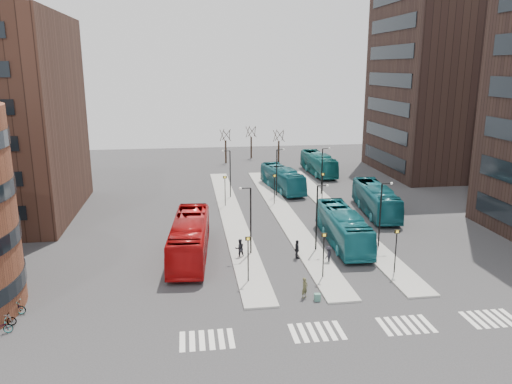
{
  "coord_description": "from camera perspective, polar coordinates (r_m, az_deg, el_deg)",
  "views": [
    {
      "loc": [
        -8.88,
        -23.83,
        16.43
      ],
      "look_at": [
        -2.5,
        21.06,
        5.0
      ],
      "focal_mm": 35.0,
      "sensor_mm": 36.0,
      "label": 1
    }
  ],
  "objects": [
    {
      "name": "ground",
      "position": [
        30.27,
        10.95,
        -19.0
      ],
      "size": [
        160.0,
        160.0,
        0.0
      ],
      "primitive_type": "plane",
      "color": "#2B2B2D",
      "rests_on": "ground"
    },
    {
      "name": "island_left",
      "position": [
        56.47,
        -2.79,
        -2.7
      ],
      "size": [
        2.5,
        45.0,
        0.15
      ],
      "primitive_type": "cube",
      "color": "gray",
      "rests_on": "ground"
    },
    {
      "name": "island_mid",
      "position": [
        57.3,
        3.2,
        -2.46
      ],
      "size": [
        2.5,
        45.0,
        0.15
      ],
      "primitive_type": "cube",
      "color": "gray",
      "rests_on": "ground"
    },
    {
      "name": "island_right",
      "position": [
        58.74,
        8.95,
        -2.2
      ],
      "size": [
        2.5,
        45.0,
        0.15
      ],
      "primitive_type": "cube",
      "color": "gray",
      "rests_on": "ground"
    },
    {
      "name": "suitcase",
      "position": [
        37.02,
        7.01,
        -11.85
      ],
      "size": [
        0.44,
        0.35,
        0.54
      ],
      "primitive_type": "cube",
      "rotation": [
        0.0,
        0.0,
        -0.02
      ],
      "color": "navy",
      "rests_on": "ground"
    },
    {
      "name": "red_bus",
      "position": [
        44.53,
        -7.58,
        -5.21
      ],
      "size": [
        4.03,
        12.86,
        3.52
      ],
      "primitive_type": "imported",
      "rotation": [
        0.0,
        0.0,
        -0.09
      ],
      "color": "#AD0D0E",
      "rests_on": "ground"
    },
    {
      "name": "teal_bus_a",
      "position": [
        48.06,
        9.9,
        -4.0
      ],
      "size": [
        3.26,
        11.84,
        3.27
      ],
      "primitive_type": "imported",
      "rotation": [
        0.0,
        0.0,
        -0.04
      ],
      "color": "#166670",
      "rests_on": "ground"
    },
    {
      "name": "teal_bus_b",
      "position": [
        68.07,
        3.01,
        1.52
      ],
      "size": [
        4.43,
        11.58,
        3.15
      ],
      "primitive_type": "imported",
      "rotation": [
        0.0,
        0.0,
        0.16
      ],
      "color": "#135863",
      "rests_on": "ground"
    },
    {
      "name": "teal_bus_c",
      "position": [
        58.64,
        13.52,
        -0.85
      ],
      "size": [
        3.98,
        12.07,
        3.3
      ],
      "primitive_type": "imported",
      "rotation": [
        0.0,
        0.0,
        -0.1
      ],
      "color": "#135560",
      "rests_on": "ground"
    },
    {
      "name": "teal_bus_d",
      "position": [
        78.93,
        7.14,
        3.23
      ],
      "size": [
        3.15,
        11.81,
        3.26
      ],
      "primitive_type": "imported",
      "rotation": [
        0.0,
        0.0,
        0.04
      ],
      "color": "#135F61",
      "rests_on": "ground"
    },
    {
      "name": "traveller",
      "position": [
        37.18,
        5.59,
        -10.82
      ],
      "size": [
        0.67,
        0.65,
        1.56
      ],
      "primitive_type": "imported",
      "rotation": [
        0.0,
        0.0,
        0.71
      ],
      "color": "#49482C",
      "rests_on": "ground"
    },
    {
      "name": "commuter_a",
      "position": [
        44.23,
        -1.87,
        -6.46
      ],
      "size": [
        0.95,
        0.8,
        1.74
      ],
      "primitive_type": "imported",
      "rotation": [
        0.0,
        0.0,
        3.32
      ],
      "color": "black",
      "rests_on": "ground"
    },
    {
      "name": "commuter_b",
      "position": [
        44.16,
        4.72,
        -6.55
      ],
      "size": [
        0.48,
        1.03,
        1.71
      ],
      "primitive_type": "imported",
      "rotation": [
        0.0,
        0.0,
        1.63
      ],
      "color": "black",
      "rests_on": "ground"
    },
    {
      "name": "commuter_c",
      "position": [
        43.58,
        8.27,
        -7.08
      ],
      "size": [
        1.06,
        1.12,
        1.52
      ],
      "primitive_type": "imported",
      "rotation": [
        0.0,
        0.0,
        4.02
      ],
      "color": "black",
      "rests_on": "ground"
    },
    {
      "name": "bicycle_mid",
      "position": [
        37.2,
        -26.91,
        -12.89
      ],
      "size": [
        1.62,
        0.6,
        0.95
      ],
      "primitive_type": "imported",
      "rotation": [
        0.0,
        0.0,
        1.67
      ],
      "color": "gray",
      "rests_on": "ground"
    },
    {
      "name": "bicycle_far",
      "position": [
        38.6,
        -26.14,
        -11.78
      ],
      "size": [
        1.95,
        0.86,
        1.0
      ],
      "primitive_type": "imported",
      "rotation": [
        0.0,
        0.0,
        1.46
      ],
      "color": "gray",
      "rests_on": "ground"
    },
    {
      "name": "crosswalk_stripes",
      "position": [
        34.02,
        11.6,
        -15.04
      ],
      "size": [
        22.35,
        2.4,
        0.01
      ],
      "color": "silver",
      "rests_on": "ground"
    },
    {
      "name": "tower_far",
      "position": [
        84.39,
        21.37,
        12.24
      ],
      "size": [
        20.12,
        20.0,
        30.0
      ],
      "color": "black",
      "rests_on": "ground"
    },
    {
      "name": "sign_poles",
      "position": [
        49.99,
        4.34,
        -2.18
      ],
      "size": [
        12.45,
        22.12,
        3.65
      ],
      "color": "black",
      "rests_on": "ground"
    },
    {
      "name": "lamp_posts",
      "position": [
        54.63,
        4.31,
        0.5
      ],
      "size": [
        14.04,
        20.24,
        6.12
      ],
      "color": "black",
      "rests_on": "ground"
    },
    {
      "name": "bare_trees",
      "position": [
        88.33,
        -0.49,
        5.22
      ],
      "size": [
        10.97,
        8.14,
        5.9
      ],
      "color": "black",
      "rests_on": "ground"
    }
  ]
}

